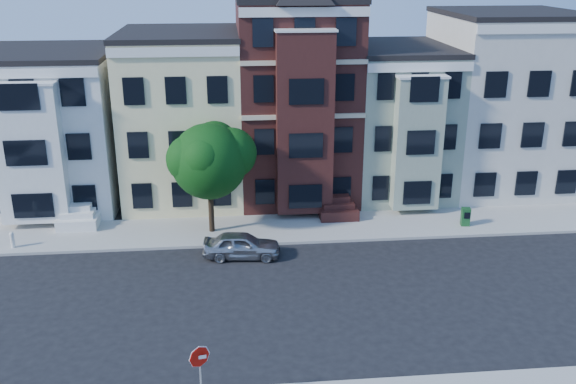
{
  "coord_description": "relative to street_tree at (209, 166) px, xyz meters",
  "views": [
    {
      "loc": [
        -4.28,
        -24.9,
        14.26
      ],
      "look_at": [
        -1.6,
        2.67,
        4.2
      ],
      "focal_mm": 40.0,
      "sensor_mm": 36.0,
      "label": 1
    }
  ],
  "objects": [
    {
      "name": "house_brown",
      "position": [
        5.31,
        6.59,
        2.11
      ],
      "size": [
        7.0,
        9.0,
        12.0
      ],
      "primitive_type": "cube",
      "color": "#391714",
      "rests_on": "ground"
    },
    {
      "name": "fire_hydrant",
      "position": [
        -10.28,
        -1.17,
        -3.4
      ],
      "size": [
        0.3,
        0.3,
        0.68
      ],
      "primitive_type": "cylinder",
      "rotation": [
        0.0,
        0.0,
        -0.27
      ],
      "color": "silver",
      "rests_on": "far_sidewalk"
    },
    {
      "name": "ground",
      "position": [
        5.31,
        -7.91,
        -3.89
      ],
      "size": [
        120.0,
        120.0,
        0.0
      ],
      "primitive_type": "plane",
      "color": "black"
    },
    {
      "name": "street_tree",
      "position": [
        0.0,
        0.0,
        0.0
      ],
      "size": [
        8.07,
        8.07,
        7.49
      ],
      "primitive_type": null,
      "rotation": [
        0.0,
        0.0,
        0.3
      ],
      "color": "#114611",
      "rests_on": "far_sidewalk"
    },
    {
      "name": "house_green",
      "position": [
        11.81,
        6.59,
        0.61
      ],
      "size": [
        6.0,
        9.0,
        9.0
      ],
      "primitive_type": "cube",
      "color": "gray",
      "rests_on": "ground"
    },
    {
      "name": "stop_sign",
      "position": [
        -0.11,
        -15.06,
        -2.34
      ],
      "size": [
        0.78,
        0.24,
        2.8
      ],
      "primitive_type": null,
      "rotation": [
        0.0,
        0.0,
        0.17
      ],
      "color": "#A30500",
      "rests_on": "near_sidewalk"
    },
    {
      "name": "house_cream",
      "position": [
        18.81,
        6.59,
        1.61
      ],
      "size": [
        8.0,
        9.0,
        11.0
      ],
      "primitive_type": "cube",
      "color": "beige",
      "rests_on": "ground"
    },
    {
      "name": "far_sidewalk",
      "position": [
        5.31,
        0.09,
        -3.82
      ],
      "size": [
        60.0,
        4.0,
        0.15
      ],
      "primitive_type": "cube",
      "color": "#9E9B93",
      "rests_on": "ground"
    },
    {
      "name": "house_yellow",
      "position": [
        -1.69,
        6.59,
        1.11
      ],
      "size": [
        7.0,
        9.0,
        10.0
      ],
      "primitive_type": "cube",
      "color": "#F4E4A3",
      "rests_on": "ground"
    },
    {
      "name": "newspaper_box",
      "position": [
        14.19,
        -0.57,
        -3.23
      ],
      "size": [
        0.52,
        0.47,
        1.03
      ],
      "primitive_type": "cube",
      "rotation": [
        0.0,
        0.0,
        -0.14
      ],
      "color": "#1B5224",
      "rests_on": "far_sidewalk"
    },
    {
      "name": "parked_car",
      "position": [
        1.55,
        -3.17,
        -3.23
      ],
      "size": [
        4.03,
        1.92,
        1.33
      ],
      "primitive_type": "imported",
      "rotation": [
        0.0,
        0.0,
        1.48
      ],
      "color": "#A0A2A8",
      "rests_on": "ground"
    },
    {
      "name": "house_white",
      "position": [
        -9.69,
        6.59,
        0.61
      ],
      "size": [
        8.0,
        9.0,
        9.0
      ],
      "primitive_type": "cube",
      "color": "white",
      "rests_on": "ground"
    }
  ]
}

